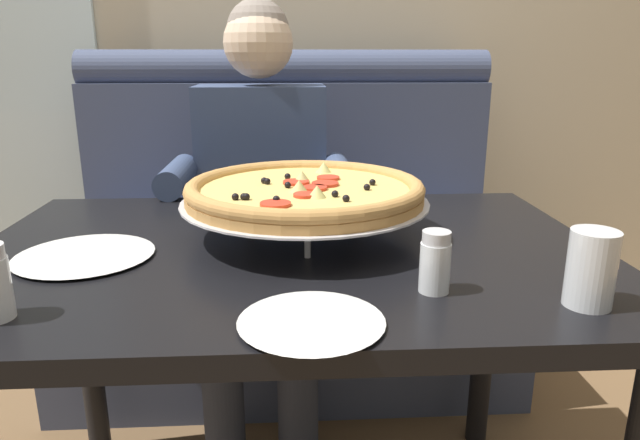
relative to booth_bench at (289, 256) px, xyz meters
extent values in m
cube|color=#424C6B|center=(0.00, -0.13, -0.17)|extent=(1.54, 0.60, 0.46)
cube|color=#424C6B|center=(0.00, 0.26, 0.29)|extent=(1.54, 0.18, 0.65)
cylinder|color=#424C6B|center=(0.00, 0.26, 0.66)|extent=(1.54, 0.14, 0.14)
cube|color=black|center=(0.00, -0.89, 0.32)|extent=(1.25, 0.85, 0.04)
cylinder|color=black|center=(-0.55, -0.54, -0.05)|extent=(0.06, 0.06, 0.70)
cylinder|color=black|center=(0.55, -0.54, -0.05)|extent=(0.06, 0.06, 0.70)
cube|color=#2D3342|center=(-0.08, -0.38, 0.14)|extent=(0.34, 0.40, 0.15)
cylinder|color=#2D3342|center=(-0.18, -0.63, -0.17)|extent=(0.11, 0.11, 0.46)
cylinder|color=#2D3342|center=(0.02, -0.63, -0.17)|extent=(0.11, 0.11, 0.46)
cube|color=#38476B|center=(-0.08, -0.16, 0.34)|extent=(0.40, 0.22, 0.56)
cylinder|color=#38476B|center=(-0.31, -0.38, 0.38)|extent=(0.08, 0.28, 0.08)
cylinder|color=#38476B|center=(0.15, -0.38, 0.38)|extent=(0.08, 0.28, 0.08)
sphere|color=beige|center=(-0.08, -0.18, 0.75)|extent=(0.21, 0.21, 0.21)
sphere|color=gray|center=(-0.08, -0.17, 0.78)|extent=(0.19, 0.19, 0.19)
cylinder|color=silver|center=(0.04, -0.96, 0.38)|extent=(0.01, 0.01, 0.07)
cylinder|color=silver|center=(-0.08, -0.76, 0.38)|extent=(0.01, 0.01, 0.07)
cylinder|color=silver|center=(0.15, -0.76, 0.38)|extent=(0.01, 0.01, 0.07)
torus|color=silver|center=(0.04, -0.83, 0.41)|extent=(0.28, 0.28, 0.01)
cylinder|color=silver|center=(0.04, -0.83, 0.42)|extent=(0.51, 0.51, 0.00)
cylinder|color=tan|center=(0.04, -0.83, 0.43)|extent=(0.49, 0.49, 0.02)
torus|color=tan|center=(0.04, -0.83, 0.45)|extent=(0.49, 0.49, 0.03)
cylinder|color=#EFCC6B|center=(0.04, -0.83, 0.44)|extent=(0.43, 0.43, 0.01)
cylinder|color=red|center=(0.02, -0.79, 0.45)|extent=(0.06, 0.06, 0.01)
cylinder|color=red|center=(0.05, -0.84, 0.45)|extent=(0.05, 0.05, 0.01)
cylinder|color=red|center=(0.08, -0.81, 0.45)|extent=(0.06, 0.06, 0.01)
cylinder|color=red|center=(-0.02, -0.97, 0.45)|extent=(0.06, 0.06, 0.01)
cylinder|color=red|center=(0.03, -0.90, 0.45)|extent=(0.04, 0.04, 0.01)
cylinder|color=red|center=(0.09, -0.75, 0.45)|extent=(0.05, 0.05, 0.01)
sphere|color=black|center=(0.00, -0.83, 0.45)|extent=(0.01, 0.01, 0.01)
sphere|color=black|center=(0.11, -0.95, 0.45)|extent=(0.01, 0.01, 0.01)
sphere|color=black|center=(0.18, -0.81, 0.45)|extent=(0.01, 0.01, 0.01)
sphere|color=black|center=(0.16, -0.86, 0.45)|extent=(0.01, 0.01, 0.01)
sphere|color=black|center=(-0.05, -0.78, 0.45)|extent=(0.01, 0.01, 0.01)
sphere|color=black|center=(-0.04, -0.79, 0.45)|extent=(0.01, 0.01, 0.01)
sphere|color=black|center=(-0.10, -0.92, 0.45)|extent=(0.01, 0.01, 0.01)
sphere|color=black|center=(-0.02, -0.95, 0.45)|extent=(0.01, 0.01, 0.01)
sphere|color=black|center=(-0.08, -0.92, 0.45)|extent=(0.01, 0.01, 0.01)
sphere|color=black|center=(0.00, -0.74, 0.45)|extent=(0.01, 0.01, 0.01)
sphere|color=black|center=(0.09, -0.91, 0.45)|extent=(0.01, 0.01, 0.01)
sphere|color=black|center=(-0.08, -0.92, 0.45)|extent=(0.01, 0.01, 0.01)
cone|color=#CCC675|center=(0.02, -0.86, 0.46)|extent=(0.04, 0.04, 0.02)
cone|color=#CCC675|center=(0.06, -0.91, 0.46)|extent=(0.04, 0.04, 0.02)
cone|color=#CCC675|center=(0.03, -0.77, 0.46)|extent=(0.04, 0.04, 0.02)
cone|color=#CCC675|center=(0.08, -0.67, 0.46)|extent=(0.04, 0.04, 0.02)
cylinder|color=white|center=(0.23, -1.13, 0.38)|extent=(0.05, 0.05, 0.08)
cylinder|color=silver|center=(0.23, -1.13, 0.36)|extent=(0.04, 0.04, 0.04)
cylinder|color=silver|center=(0.23, -1.13, 0.44)|extent=(0.05, 0.05, 0.02)
cylinder|color=white|center=(-0.39, -0.94, 0.35)|extent=(0.18, 0.18, 0.01)
cone|color=white|center=(-0.39, -0.94, 0.36)|extent=(0.26, 0.26, 0.01)
cylinder|color=white|center=(0.03, -1.24, 0.35)|extent=(0.15, 0.15, 0.01)
cone|color=white|center=(0.03, -1.24, 0.36)|extent=(0.21, 0.21, 0.01)
cylinder|color=silver|center=(0.45, -1.20, 0.40)|extent=(0.07, 0.07, 0.12)
cylinder|color=gold|center=(0.45, -1.20, 0.37)|extent=(0.06, 0.06, 0.05)
cylinder|color=black|center=(-1.38, 1.29, -0.18)|extent=(0.02, 0.02, 0.44)
cylinder|color=black|center=(-1.44, 1.04, -0.18)|extent=(0.02, 0.02, 0.44)
cylinder|color=black|center=(-1.13, 1.23, -0.18)|extent=(0.02, 0.02, 0.44)
cylinder|color=black|center=(-1.19, 0.98, -0.18)|extent=(0.02, 0.02, 0.44)
cylinder|color=black|center=(-1.28, 1.13, 0.05)|extent=(0.40, 0.40, 0.02)
cube|color=black|center=(-1.13, 1.10, 0.25)|extent=(0.10, 0.32, 0.42)
camera|label=1|loc=(0.00, -1.98, 0.71)|focal=32.00mm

